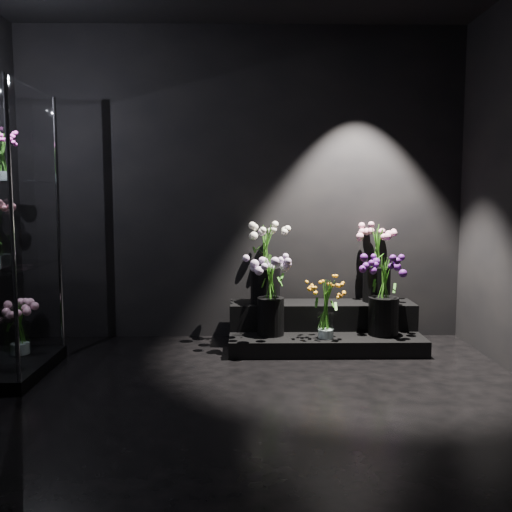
{
  "coord_description": "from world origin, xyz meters",
  "views": [
    {
      "loc": [
        0.05,
        -3.19,
        1.32
      ],
      "look_at": [
        0.12,
        1.2,
        0.84
      ],
      "focal_mm": 40.0,
      "sensor_mm": 36.0,
      "label": 1
    }
  ],
  "objects": [
    {
      "name": "wall_back",
      "position": [
        0.0,
        2.0,
        1.4
      ],
      "size": [
        4.0,
        0.0,
        4.0
      ],
      "primitive_type": "plane",
      "rotation": [
        1.57,
        0.0,
        0.0
      ],
      "color": "black",
      "rests_on": "floor"
    },
    {
      "name": "bouquet_case_magenta",
      "position": [
        -1.75,
        1.08,
        1.61
      ],
      "size": [
        0.3,
        0.3,
        0.38
      ],
      "rotation": [
        0.0,
        0.0,
        0.42
      ],
      "color": "white",
      "rests_on": "display_case"
    },
    {
      "name": "bouquet_cream_roses",
      "position": [
        0.21,
        1.76,
        0.74
      ],
      "size": [
        0.45,
        0.45,
        0.68
      ],
      "rotation": [
        0.0,
        0.0,
        0.25
      ],
      "color": "black",
      "rests_on": "display_riser"
    },
    {
      "name": "bouquet_lilac",
      "position": [
        0.25,
        1.51,
        0.53
      ],
      "size": [
        0.43,
        0.43,
        0.67
      ],
      "rotation": [
        0.0,
        0.0,
        -0.22
      ],
      "color": "black",
      "rests_on": "display_riser"
    },
    {
      "name": "bouquet_case_base_pink",
      "position": [
        -1.69,
        1.1,
        0.31
      ],
      "size": [
        0.4,
        0.4,
        0.42
      ],
      "rotation": [
        0.0,
        0.0,
        -0.43
      ],
      "color": "white",
      "rests_on": "display_case"
    },
    {
      "name": "floor",
      "position": [
        0.0,
        0.0,
        0.0
      ],
      "size": [
        4.0,
        4.0,
        0.0
      ],
      "primitive_type": "plane",
      "color": "black",
      "rests_on": "ground"
    },
    {
      "name": "bouquet_orange_bells",
      "position": [
        0.7,
        1.39,
        0.39
      ],
      "size": [
        0.31,
        0.31,
        0.48
      ],
      "rotation": [
        0.0,
        0.0,
        -0.17
      ],
      "color": "white",
      "rests_on": "display_riser"
    },
    {
      "name": "bouquet_purple",
      "position": [
        1.2,
        1.49,
        0.5
      ],
      "size": [
        0.36,
        0.36,
        0.66
      ],
      "rotation": [
        0.0,
        0.0,
        -0.14
      ],
      "color": "black",
      "rests_on": "display_riser"
    },
    {
      "name": "display_case",
      "position": [
        -1.7,
        0.89,
        1.03
      ],
      "size": [
        0.56,
        0.94,
        2.06
      ],
      "color": "black",
      "rests_on": "floor"
    },
    {
      "name": "wall_front",
      "position": [
        0.0,
        -2.0,
        1.4
      ],
      "size": [
        4.0,
        0.0,
        4.0
      ],
      "primitive_type": "plane",
      "rotation": [
        -1.57,
        0.0,
        0.0
      ],
      "color": "black",
      "rests_on": "floor"
    },
    {
      "name": "display_riser",
      "position": [
        0.71,
        1.68,
        0.15
      ],
      "size": [
        1.62,
        0.72,
        0.36
      ],
      "color": "black",
      "rests_on": "floor"
    },
    {
      "name": "bouquet_pink_roses",
      "position": [
        1.2,
        1.81,
        0.76
      ],
      "size": [
        0.46,
        0.46,
        0.7
      ],
      "rotation": [
        0.0,
        0.0,
        -0.38
      ],
      "color": "black",
      "rests_on": "display_riser"
    }
  ]
}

